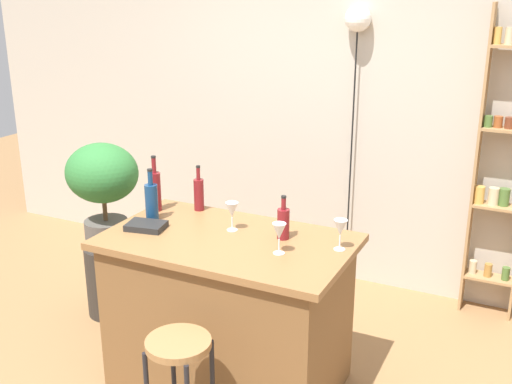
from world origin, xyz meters
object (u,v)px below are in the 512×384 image
cookbook (146,226)px  bottle_wine_red (155,190)px  bottle_spirits_clear (152,201)px  bottle_sauce_amber (199,193)px  pendant_globe_light (358,25)px  spice_shelf (503,165)px  wine_glass_left (232,211)px  bar_stool (180,372)px  plant_stool (111,280)px  bottle_olive_oil (283,223)px  potted_plant (103,183)px  wine_glass_center (279,232)px  wine_glass_right (340,228)px

cookbook → bottle_wine_red: bearing=103.3°
bottle_spirits_clear → cookbook: bearing=-69.1°
bottle_sauce_amber → pendant_globe_light: (0.57, 1.22, 0.93)m
spice_shelf → wine_glass_left: bearing=-132.5°
bar_stool → pendant_globe_light: 2.63m
spice_shelf → cookbook: (-1.72, -1.58, -0.16)m
plant_stool → wine_glass_left: wine_glass_left is taller
bottle_sauce_amber → bottle_spirits_clear: (-0.16, -0.26, 0.01)m
spice_shelf → bottle_spirits_clear: size_ratio=6.81×
plant_stool → wine_glass_left: size_ratio=3.03×
bottle_wine_red → bottle_sauce_amber: bearing=27.5°
wine_glass_left → pendant_globe_light: (0.23, 1.43, 0.92)m
bottle_sauce_amber → bottle_olive_oil: bearing=-16.5°
bottle_sauce_amber → spice_shelf: bearing=36.4°
potted_plant → wine_glass_center: 1.51m
wine_glass_left → wine_glass_right: (0.62, 0.01, 0.00)m
potted_plant → cookbook: 0.78m
wine_glass_left → wine_glass_center: same height
spice_shelf → bottle_spirits_clear: bearing=-140.7°
bottle_sauce_amber → bottle_wine_red: 0.26m
potted_plant → bottle_wine_red: (0.52, -0.15, 0.07)m
wine_glass_left → cookbook: size_ratio=0.78×
wine_glass_right → spice_shelf: bearing=64.8°
wine_glass_left → cookbook: wine_glass_left is taller
bar_stool → bottle_wine_red: (-0.68, 0.84, 0.55)m
spice_shelf → bottle_wine_red: size_ratio=6.14×
bottle_wine_red → wine_glass_left: 0.57m
spice_shelf → bottle_spirits_clear: (-1.77, -1.45, -0.06)m
bar_stool → potted_plant: 1.63m
bottle_olive_oil → cookbook: bottle_olive_oil is taller
bar_stool → wine_glass_center: size_ratio=3.94×
plant_stool → cookbook: size_ratio=2.37×
bottle_spirits_clear → bar_stool: bearing=-48.8°
plant_stool → potted_plant: potted_plant is taller
potted_plant → bottle_olive_oil: 1.41m
bottle_spirits_clear → wine_glass_right: 1.12m
bottle_wine_red → bottle_spirits_clear: bearing=-63.1°
bottle_sauce_amber → wine_glass_left: 0.39m
bar_stool → cookbook: bearing=134.9°
plant_stool → potted_plant: bearing=0.0°
cookbook → pendant_globe_light: (0.68, 1.62, 1.02)m
wine_glass_left → wine_glass_right: same height
spice_shelf → bottle_olive_oil: bearing=-125.3°
wine_glass_right → pendant_globe_light: (-0.39, 1.42, 0.92)m
plant_stool → wine_glass_right: bearing=-7.6°
bottle_wine_red → cookbook: bottle_wine_red is taller
wine_glass_center → bottle_olive_oil: bearing=107.3°
wine_glass_right → wine_glass_center: bearing=-145.3°
potted_plant → bottle_wine_red: 0.55m
plant_stool → wine_glass_right: 1.89m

